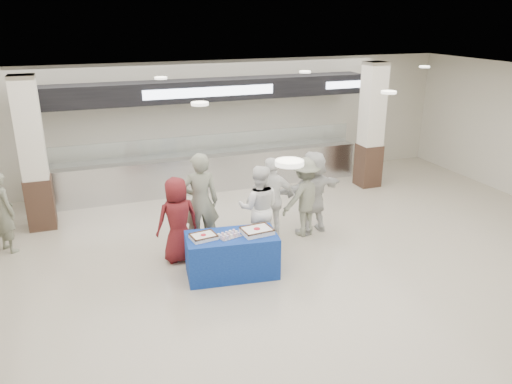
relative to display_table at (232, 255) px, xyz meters
name	(u,v)px	position (x,y,z in m)	size (l,w,h in m)	color
ground	(295,289)	(0.83, -0.83, -0.38)	(14.00, 14.00, 0.00)	#BDB5A1
serving_line	(208,145)	(0.83, 4.57, 0.78)	(8.70, 0.85, 2.80)	silver
column_left	(33,158)	(-3.17, 3.37, 1.15)	(0.55, 0.55, 3.20)	#352118
column_right	(371,129)	(4.83, 3.37, 1.15)	(0.55, 0.55, 3.20)	#352118
display_table	(232,255)	(0.00, 0.00, 0.00)	(1.55, 0.78, 0.75)	#163C99
sheet_cake_left	(203,236)	(-0.48, 0.03, 0.42)	(0.46, 0.38, 0.09)	white
sheet_cake_right	(257,230)	(0.44, -0.07, 0.43)	(0.54, 0.44, 0.10)	white
cupcake_tray	(229,235)	(-0.06, -0.02, 0.41)	(0.44, 0.38, 0.06)	#ACACB1
civilian_maroon	(178,220)	(-0.75, 0.87, 0.42)	(0.78, 0.51, 1.60)	maroon
soldier_a	(200,202)	(-0.24, 1.18, 0.59)	(0.70, 0.46, 1.93)	slate
chef_tall	(259,208)	(0.81, 0.83, 0.46)	(0.81, 0.63, 1.67)	white
chef_short	(272,200)	(1.17, 1.09, 0.48)	(1.01, 0.42, 1.72)	white
soldier_b	(305,197)	(1.90, 1.11, 0.45)	(1.06, 0.61, 1.65)	slate
civilian_white	(313,192)	(2.11, 1.17, 0.50)	(1.62, 0.51, 1.74)	silver
soldier_bg	(3,212)	(-3.75, 2.38, 0.43)	(0.58, 0.38, 1.60)	slate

